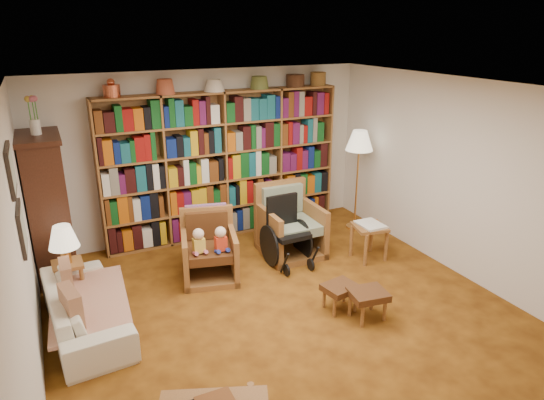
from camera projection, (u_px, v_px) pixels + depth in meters
floor at (281, 309)px, 5.59m from camera, size 5.00×5.00×0.00m
ceiling at (282, 88)px, 4.74m from camera, size 5.00×5.00×0.00m
wall_back at (207, 155)px, 7.29m from camera, size 5.00×0.00×5.00m
wall_front at (459, 334)px, 3.04m from camera, size 5.00×0.00×5.00m
wall_left at (21, 252)px, 4.15m from camera, size 0.00×5.00×5.00m
wall_right at (456, 178)px, 6.18m from camera, size 0.00×5.00×5.00m
bookshelf at (224, 161)px, 7.25m from camera, size 3.60×0.30×2.42m
curio_cabinet at (48, 206)px, 6.05m from camera, size 0.50×0.95×2.40m
framed_pictures at (17, 200)px, 4.29m from camera, size 0.03×0.52×0.97m
sofa at (85, 307)px, 5.15m from camera, size 1.80×0.82×0.51m
sofa_throw at (89, 302)px, 5.15m from camera, size 0.86×1.48×0.04m
cushion_left at (67, 279)px, 5.33m from camera, size 0.12×0.37×0.37m
cushion_right at (72, 311)px, 4.73m from camera, size 0.21×0.42×0.40m
side_table_lamp at (69, 274)px, 5.62m from camera, size 0.35×0.35×0.51m
table_lamp at (63, 238)px, 5.47m from camera, size 0.34×0.34×0.46m
armchair_leather at (207, 249)px, 6.24m from camera, size 0.86×0.88×0.88m
armchair_sage at (288, 227)px, 6.91m from camera, size 0.80×0.83×0.99m
wheelchair at (286, 233)px, 6.57m from camera, size 0.53×0.75×0.93m
floor_lamp at (359, 145)px, 7.39m from camera, size 0.42×0.42×1.59m
side_table_papers at (369, 231)px, 6.67m from camera, size 0.49×0.49×0.52m
footstool_a at (368, 296)px, 5.32m from camera, size 0.44×0.39×0.34m
footstool_b at (340, 289)px, 5.50m from camera, size 0.42×0.37×0.31m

